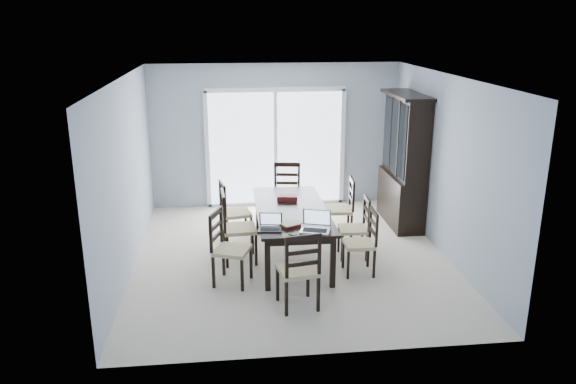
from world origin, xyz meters
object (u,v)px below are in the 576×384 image
object	(u,v)px
china_hutch	(404,162)
chair_right_mid	(359,221)
laptop_silver	(315,227)
dining_table	(291,214)
chair_end_far	(287,187)
chair_right_far	(345,201)
chair_end_near	(300,263)
chair_right_near	(366,235)
hot_tub	(223,171)
chair_left_near	(225,240)
game_box	(287,198)
chair_left_mid	(232,219)
cell_phone	(293,234)
chair_left_far	(230,205)
laptop_dark	(270,226)

from	to	relation	value
china_hutch	chair_right_mid	world-z (taller)	china_hutch
laptop_silver	china_hutch	bearing A→B (deg)	67.30
dining_table	china_hutch	size ratio (longest dim) A/B	1.00
dining_table	chair_end_far	world-z (taller)	chair_end_far
chair_right_far	chair_end_near	xyz separation A→B (m)	(-1.01, -2.28, 0.02)
chair_right_near	hot_tub	size ratio (longest dim) A/B	0.55
chair_left_near	game_box	size ratio (longest dim) A/B	3.81
chair_left_mid	laptop_silver	size ratio (longest dim) A/B	2.79
dining_table	chair_end_near	size ratio (longest dim) A/B	1.90
dining_table	laptop_silver	size ratio (longest dim) A/B	5.10
chair_right_mid	chair_end_far	size ratio (longest dim) A/B	0.88
china_hutch	laptop_silver	distance (m)	2.84
chair_left_mid	cell_phone	distance (m)	1.22
chair_left_mid	chair_right_near	bearing A→B (deg)	67.97
laptop_silver	game_box	xyz separation A→B (m)	(-0.21, 1.30, -0.02)
chair_right_mid	chair_right_far	distance (m)	0.80
chair_left_far	hot_tub	bearing A→B (deg)	171.49
game_box	hot_tub	world-z (taller)	hot_tub
china_hutch	game_box	xyz separation A→B (m)	(-2.04, -0.86, -0.28)
chair_left_mid	chair_right_mid	world-z (taller)	chair_left_mid
chair_end_near	chair_end_far	size ratio (longest dim) A/B	0.98
chair_right_mid	hot_tub	xyz separation A→B (m)	(-1.96, 3.42, -0.10)
chair_right_mid	chair_end_far	xyz separation A→B (m)	(-0.89, 1.55, 0.08)
chair_end_near	chair_end_far	distance (m)	3.04
china_hutch	chair_end_near	bearing A→B (deg)	-126.89
dining_table	chair_left_near	size ratio (longest dim) A/B	1.93
chair_right_near	laptop_silver	size ratio (longest dim) A/B	2.41
chair_left_mid	game_box	distance (m)	0.95
laptop_dark	hot_tub	xyz separation A→B (m)	(-0.61, 4.16, -0.35)
chair_left_mid	chair_right_mid	bearing A→B (deg)	85.14
chair_end_far	chair_left_mid	bearing A→B (deg)	67.70
chair_right_near	chair_right_far	world-z (taller)	chair_right_far
chair_right_near	cell_phone	size ratio (longest dim) A/B	10.59
chair_right_far	chair_end_near	distance (m)	2.49
chair_left_far	cell_phone	bearing A→B (deg)	13.12
laptop_dark	chair_left_far	bearing A→B (deg)	116.70
chair_left_far	laptop_silver	bearing A→B (deg)	22.22
hot_tub	game_box	bearing A→B (deg)	-72.06
chair_left_mid	china_hutch	bearing A→B (deg)	110.13
chair_end_near	chair_left_far	bearing A→B (deg)	99.30
chair_right_mid	chair_end_far	distance (m)	1.79
chair_right_mid	chair_left_near	bearing A→B (deg)	111.64
hot_tub	chair_left_mid	bearing A→B (deg)	-87.81
chair_left_mid	chair_right_far	world-z (taller)	chair_left_mid
china_hutch	chair_right_near	distance (m)	2.22
chair_end_far	china_hutch	bearing A→B (deg)	-177.48
chair_left_mid	chair_right_far	distance (m)	1.94
chair_left_far	game_box	xyz separation A→B (m)	(0.85, -0.33, 0.19)
hot_tub	chair_end_far	bearing A→B (deg)	-60.20
chair_end_near	china_hutch	bearing A→B (deg)	43.21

